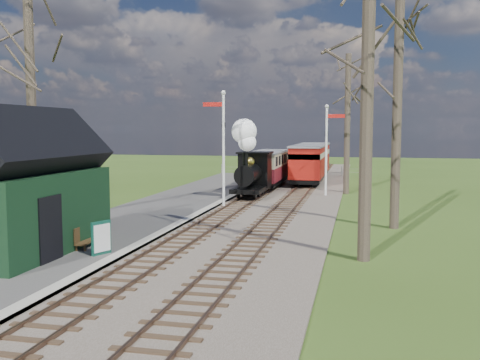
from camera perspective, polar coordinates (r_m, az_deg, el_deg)
The scene contains 19 objects.
ground at distance 13.62m, azimuth -16.08°, elevation -12.77°, with size 140.00×140.00×0.00m, color #355119.
distant_hills at distance 78.55m, azimuth 8.73°, elevation -9.66°, with size 114.40×48.00×22.02m.
ballast_bed at distance 33.95m, azimuth 4.05°, elevation -1.59°, with size 8.00×60.00×0.10m, color brown.
track_near at distance 34.16m, azimuth 1.89°, elevation -1.45°, with size 1.60×60.00×0.15m.
track_far at distance 33.77m, azimuth 6.23°, elevation -1.56°, with size 1.60×60.00×0.15m.
platform at distance 27.46m, azimuth -8.47°, elevation -3.21°, with size 5.00×44.00×0.20m, color #474442.
coping_strip at distance 26.72m, azimuth -3.85°, elevation -3.39°, with size 0.40×44.00×0.21m, color #B2AD9E.
station_shed at distance 18.73m, azimuth -21.95°, elevation -0.90°, with size 3.25×6.30×4.78m.
semaphore_near at distance 28.22m, azimuth -1.90°, elevation 4.26°, with size 1.22×0.24×6.22m.
semaphore_far at distance 33.38m, azimuth 9.32°, elevation 3.92°, with size 1.22×0.24×5.72m.
bare_trees at distance 22.01m, azimuth -0.45°, elevation 8.06°, with size 15.51×22.39×12.00m.
fence_line at distance 47.84m, azimuth 5.37°, elevation 1.05°, with size 12.60×0.08×1.00m.
locomotive at distance 31.85m, azimuth 1.15°, elevation 1.69°, with size 1.84×4.29×4.60m.
coach at distance 37.83m, azimuth 3.00°, elevation 1.42°, with size 2.14×7.35×2.26m.
red_carriage_a at distance 39.59m, azimuth 7.23°, elevation 1.72°, with size 2.31×5.73×2.43m.
red_carriage_b at distance 45.06m, azimuth 7.89°, elevation 2.16°, with size 2.31×5.73×2.43m.
sign_board at distance 17.76m, azimuth -14.57°, elevation -5.99°, with size 0.36×0.71×1.08m.
bench at distance 19.00m, azimuth -16.32°, elevation -5.88°, with size 0.58×1.35×0.75m.
person at distance 17.62m, azimuth -20.35°, elevation -5.83°, with size 0.49×0.32×1.33m, color black.
Camera 1 is at (6.30, -11.32, 4.22)m, focal length 40.00 mm.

